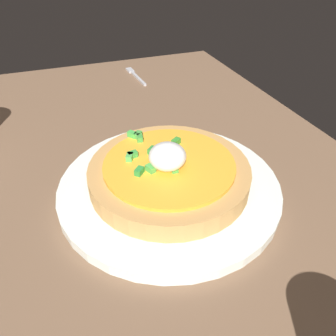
{
  "coord_description": "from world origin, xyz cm",
  "views": [
    {
      "loc": [
        -31.4,
        8.86,
        32.26
      ],
      "look_at": [
        0.45,
        -2.81,
        6.66
      ],
      "focal_mm": 34.21,
      "sensor_mm": 36.0,
      "label": 1
    }
  ],
  "objects": [
    {
      "name": "plate",
      "position": [
        0.45,
        -2.81,
        3.92
      ],
      "size": [
        29.79,
        29.79,
        1.49
      ],
      "primitive_type": "cylinder",
      "color": "white",
      "rests_on": "dining_table"
    },
    {
      "name": "dining_table",
      "position": [
        0.0,
        0.0,
        1.59
      ],
      "size": [
        110.11,
        68.02,
        3.18
      ],
      "primitive_type": "cube",
      "color": "brown",
      "rests_on": "ground"
    },
    {
      "name": "fork",
      "position": [
        42.83,
        -9.67,
        3.43
      ],
      "size": [
        11.87,
        1.96,
        0.5
      ],
      "rotation": [
        0.0,
        0.0,
        0.08
      ],
      "color": "#B7B7BC",
      "rests_on": "dining_table"
    },
    {
      "name": "pizza",
      "position": [
        0.41,
        -2.78,
        6.37
      ],
      "size": [
        21.28,
        21.28,
        6.47
      ],
      "color": "tan",
      "rests_on": "plate"
    }
  ]
}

